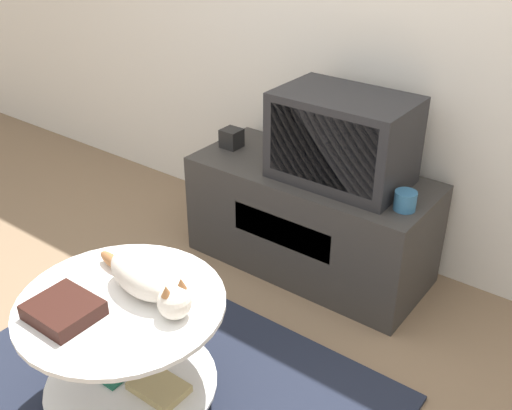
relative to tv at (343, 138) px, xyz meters
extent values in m
plane|color=#7F664C|center=(-0.10, -1.19, -0.74)|extent=(12.00, 12.00, 0.00)
cube|color=#1E2333|center=(-0.10, -1.19, -0.73)|extent=(1.66, 1.36, 0.02)
cube|color=#33302D|center=(-0.15, -0.01, -0.47)|extent=(1.20, 0.52, 0.54)
cube|color=black|center=(-0.15, -0.26, -0.42)|extent=(0.54, 0.01, 0.15)
cube|color=#232326|center=(0.00, 0.00, 0.00)|extent=(0.61, 0.39, 0.41)
cube|color=black|center=(0.00, -0.19, 0.01)|extent=(0.53, 0.01, 0.32)
cube|color=black|center=(-0.64, -0.01, -0.16)|extent=(0.10, 0.10, 0.10)
cylinder|color=teal|center=(0.37, -0.09, -0.16)|extent=(0.10, 0.10, 0.08)
cylinder|color=#B2B2B7|center=(-0.15, -1.22, -0.72)|extent=(0.30, 0.30, 0.01)
cylinder|color=#B7B7BC|center=(-0.15, -1.22, -0.49)|extent=(0.04, 0.04, 0.47)
cylinder|color=white|center=(-0.15, -1.22, -0.61)|extent=(0.64, 0.64, 0.01)
cylinder|color=white|center=(-0.15, -1.22, -0.24)|extent=(0.72, 0.72, 0.02)
cube|color=tan|center=(-0.04, -1.19, -0.59)|extent=(0.20, 0.14, 0.03)
cube|color=#1E664C|center=(-0.26, -1.24, -0.60)|extent=(0.18, 0.12, 0.01)
cube|color=black|center=(-0.24, -1.39, -0.20)|extent=(0.22, 0.20, 0.05)
ellipsoid|color=silver|center=(-0.13, -1.13, -0.16)|extent=(0.33, 0.20, 0.14)
sphere|color=silver|center=(0.05, -1.16, -0.17)|extent=(0.12, 0.12, 0.12)
cone|color=#996038|center=(0.06, -1.13, -0.11)|extent=(0.04, 0.04, 0.04)
cone|color=#996038|center=(0.05, -1.20, -0.11)|extent=(0.04, 0.04, 0.04)
ellipsoid|color=#996038|center=(-0.33, -1.10, -0.20)|extent=(0.14, 0.06, 0.05)
camera|label=1|loc=(1.20, -2.24, 1.05)|focal=42.00mm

